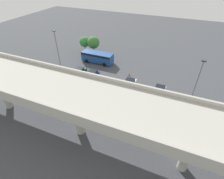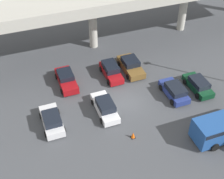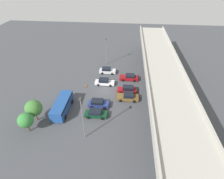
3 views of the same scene
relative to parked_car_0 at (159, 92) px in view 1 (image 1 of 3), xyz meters
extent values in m
plane|color=#424449|center=(8.64, 0.56, -0.72)|extent=(118.46, 118.46, 0.00)
cube|color=#ADAAA0|center=(8.64, 12.92, 6.06)|extent=(55.28, 7.67, 0.90)
cube|color=#ADAAA0|center=(8.64, 9.24, 6.78)|extent=(55.28, 0.30, 0.55)
cube|color=#ADAAA0|center=(8.64, 16.61, 6.78)|extent=(55.28, 0.30, 0.55)
cylinder|color=#ADAAA0|center=(-5.18, 12.92, 2.44)|extent=(1.13, 1.13, 6.33)
cylinder|color=#ADAAA0|center=(8.64, 12.92, 2.44)|extent=(1.13, 1.13, 6.33)
cylinder|color=#ADAAA0|center=(22.46, 12.92, 2.44)|extent=(1.13, 1.13, 6.33)
cube|color=silver|center=(0.00, 0.08, -0.17)|extent=(1.84, 4.44, 0.76)
cube|color=black|center=(0.00, -0.23, 0.51)|extent=(1.70, 2.30, 0.61)
cylinder|color=black|center=(-0.94, 1.46, -0.42)|extent=(0.22, 0.60, 0.60)
cylinder|color=black|center=(0.94, 1.46, -0.42)|extent=(0.22, 0.60, 0.60)
cylinder|color=black|center=(-0.94, -1.30, -0.42)|extent=(0.22, 0.60, 0.60)
cylinder|color=black|center=(0.94, -1.30, -0.42)|extent=(0.22, 0.60, 0.60)
cube|color=maroon|center=(3.03, 6.00, -0.15)|extent=(1.84, 4.75, 0.79)
cube|color=black|center=(3.03, 6.29, 0.53)|extent=(1.69, 2.24, 0.57)
cylinder|color=black|center=(3.97, 4.53, -0.40)|extent=(0.22, 0.65, 0.65)
cylinder|color=black|center=(2.09, 4.53, -0.40)|extent=(0.22, 0.65, 0.65)
cylinder|color=black|center=(3.97, 7.47, -0.40)|extent=(0.22, 0.65, 0.65)
cylinder|color=black|center=(2.09, 7.47, -0.40)|extent=(0.22, 0.65, 0.65)
cube|color=silver|center=(5.77, 0.03, -0.21)|extent=(1.77, 4.85, 0.69)
cube|color=black|center=(5.77, -0.19, 0.50)|extent=(1.63, 2.36, 0.72)
cylinder|color=black|center=(4.86, 1.54, -0.42)|extent=(0.22, 0.60, 0.60)
cylinder|color=black|center=(6.68, 1.54, -0.42)|extent=(0.22, 0.60, 0.60)
cylinder|color=black|center=(4.86, -1.47, -0.42)|extent=(0.22, 0.60, 0.60)
cylinder|color=black|center=(6.68, -1.47, -0.42)|extent=(0.22, 0.60, 0.60)
cube|color=maroon|center=(8.56, 5.63, -0.17)|extent=(1.72, 4.40, 0.73)
cube|color=black|center=(8.56, 5.89, 0.56)|extent=(1.59, 2.45, 0.73)
cylinder|color=black|center=(9.45, 4.27, -0.38)|extent=(0.22, 0.68, 0.68)
cylinder|color=black|center=(7.68, 4.27, -0.38)|extent=(0.22, 0.68, 0.68)
cylinder|color=black|center=(9.45, 7.00, -0.38)|extent=(0.22, 0.68, 0.68)
cylinder|color=black|center=(7.68, 7.00, -0.38)|extent=(0.22, 0.68, 0.68)
cube|color=brown|center=(11.28, 5.87, -0.16)|extent=(1.99, 4.80, 0.76)
cube|color=black|center=(11.28, 6.07, 0.55)|extent=(1.84, 2.18, 0.66)
cylinder|color=black|center=(12.30, 4.38, -0.39)|extent=(0.22, 0.66, 0.66)
cylinder|color=black|center=(10.26, 4.38, -0.39)|extent=(0.22, 0.66, 0.66)
cylinder|color=black|center=(12.30, 7.36, -0.39)|extent=(0.22, 0.66, 0.66)
cylinder|color=black|center=(10.26, 7.36, -0.39)|extent=(0.22, 0.66, 0.66)
cube|color=navy|center=(14.06, -0.18, -0.19)|extent=(1.84, 4.32, 0.68)
cube|color=black|center=(14.06, -0.46, 0.46)|extent=(1.70, 2.46, 0.62)
cylinder|color=black|center=(13.11, 1.15, -0.38)|extent=(0.22, 0.68, 0.68)
cylinder|color=black|center=(15.00, 1.15, -0.38)|extent=(0.22, 0.68, 0.68)
cylinder|color=black|center=(13.11, -1.52, -0.38)|extent=(0.22, 0.68, 0.68)
cylinder|color=black|center=(15.00, -1.52, -0.38)|extent=(0.22, 0.68, 0.68)
cube|color=#0C381E|center=(17.18, -0.24, -0.20)|extent=(1.72, 4.40, 0.68)
cube|color=black|center=(17.18, -0.36, 0.44)|extent=(1.58, 2.43, 0.62)
cylinder|color=black|center=(16.29, 1.12, -0.40)|extent=(0.22, 0.65, 0.65)
cylinder|color=black|center=(18.06, 1.12, -0.40)|extent=(0.22, 0.65, 0.65)
cylinder|color=black|center=(16.29, -1.61, -0.40)|extent=(0.22, 0.65, 0.65)
cylinder|color=black|center=(18.06, -1.61, -0.40)|extent=(0.22, 0.65, 0.65)
cube|color=#1E478C|center=(16.17, -7.34, 0.63)|extent=(7.56, 2.44, 2.22)
cube|color=black|center=(16.17, -7.34, 1.41)|extent=(7.41, 2.49, 0.49)
cylinder|color=black|center=(18.51, -6.10, -0.29)|extent=(0.87, 0.29, 0.87)
cylinder|color=black|center=(18.51, -8.58, -0.29)|extent=(0.87, 0.29, 0.87)
cylinder|color=black|center=(13.83, -6.10, -0.29)|extent=(0.87, 0.29, 0.87)
cylinder|color=black|center=(13.83, -8.58, -0.29)|extent=(0.87, 0.29, 0.87)
cylinder|color=slate|center=(22.48, -1.26, 3.52)|extent=(0.16, 0.16, 8.48)
cube|color=#333338|center=(22.48, -1.26, 7.86)|extent=(0.70, 0.35, 0.20)
cylinder|color=slate|center=(-5.47, -0.86, 3.04)|extent=(0.16, 0.16, 7.53)
cube|color=#333338|center=(-5.47, -0.86, 6.91)|extent=(0.70, 0.35, 0.20)
cylinder|color=brown|center=(19.31, -11.42, 0.14)|extent=(0.24, 0.24, 1.73)
sphere|color=#3D7533|center=(19.31, -11.42, 2.34)|extent=(3.14, 3.14, 3.14)
cylinder|color=brown|center=(22.08, -11.63, 0.07)|extent=(0.24, 0.24, 1.58)
sphere|color=#337F38|center=(22.08, -11.63, 2.01)|extent=(2.70, 2.70, 2.70)
cube|color=black|center=(7.15, -4.44, -0.70)|extent=(0.44, 0.44, 0.04)
cone|color=#EA590F|center=(7.15, -4.44, -0.37)|extent=(0.40, 0.40, 0.70)
camera|label=1|loc=(-2.01, 26.49, 18.95)|focal=28.00mm
camera|label=2|loc=(-1.95, -22.94, 23.10)|focal=50.00mm
camera|label=3|loc=(41.96, 5.31, 24.00)|focal=28.00mm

